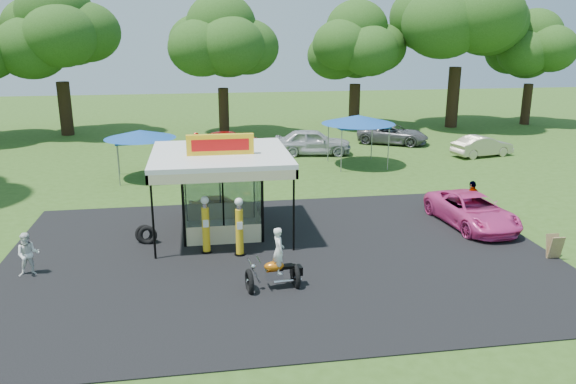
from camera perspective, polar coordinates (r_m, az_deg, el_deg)
name	(u,v)px	position (r m, az deg, el deg)	size (l,w,h in m)	color
ground	(290,279)	(19.02, 0.17, -8.86)	(120.00, 120.00, 0.00)	#314E18
asphalt_apron	(281,256)	(20.82, -0.72, -6.52)	(20.00, 14.00, 0.04)	black
gas_station_kiosk	(221,191)	(22.90, -6.79, 0.15)	(5.40, 5.40, 4.18)	white
gas_pump_left	(206,226)	(20.98, -8.35, -3.46)	(0.41, 0.41, 2.22)	black
gas_pump_right	(239,228)	(20.61, -4.96, -3.70)	(0.42, 0.42, 2.23)	black
motorcycle	(277,264)	(18.04, -1.17, -7.37)	(1.86, 1.04, 2.16)	black
spare_tires	(146,235)	(22.61, -14.22, -4.22)	(0.91, 0.59, 0.76)	black
a_frame_sign	(554,247)	(22.63, 25.44, -5.07)	(0.51, 0.45, 0.90)	#593819
kiosk_car	(220,205)	(25.38, -6.92, -1.34)	(1.13, 2.82, 0.96)	gold
pink_sedan	(472,210)	(25.06, 18.18, -1.78)	(2.27, 4.93, 1.37)	#E43E90
spectator_west	(28,255)	(20.92, -24.90, -5.78)	(0.75, 0.58, 1.53)	white
spectator_east_b	(472,200)	(25.90, 18.17, -0.79)	(1.02, 0.42, 1.74)	gray
bg_car_b	(231,141)	(39.01, -5.84, 5.13)	(1.94, 4.76, 1.38)	#BA120E
bg_car_c	(313,142)	(37.82, 2.53, 5.12)	(2.05, 5.09, 1.73)	#B5B6BA
bg_car_d	(393,134)	(42.22, 10.59, 5.80)	(2.36, 5.12, 1.42)	#5A5A5C
bg_car_e	(482,146)	(39.45, 19.13, 4.43)	(1.44, 4.13, 1.36)	#C4B696
tent_west	(140,135)	(32.28, -14.80, 5.65)	(3.93, 3.93, 2.75)	gray
tent_east	(358,120)	(34.56, 7.14, 7.28)	(4.47, 4.47, 3.13)	gray
oak_far_b	(58,39)	(47.98, -22.35, 14.16)	(9.74, 9.74, 11.62)	black
oak_far_c	(222,49)	(44.56, -6.74, 14.26)	(8.99, 8.99, 10.60)	black
oak_far_d	(356,49)	(48.46, 6.94, 14.20)	(8.66, 8.66, 10.31)	black
oak_far_e	(459,18)	(50.51, 17.02, 16.54)	(11.92, 11.92, 14.19)	black
oak_far_f	(532,53)	(54.31, 23.58, 12.85)	(8.04, 8.04, 9.69)	black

